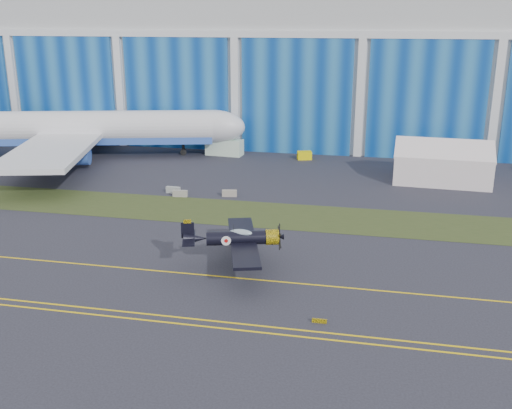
% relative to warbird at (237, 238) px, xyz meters
% --- Properties ---
extents(ground, '(260.00, 260.00, 0.00)m').
position_rel_warbird_xyz_m(ground, '(-12.92, 2.78, -3.17)').
color(ground, '#2B2C37').
rests_on(ground, ground).
extents(grass_median, '(260.00, 10.00, 0.02)m').
position_rel_warbird_xyz_m(grass_median, '(-12.92, 16.78, -3.15)').
color(grass_median, '#475128').
rests_on(grass_median, ground).
extents(hangar, '(220.00, 45.70, 30.00)m').
position_rel_warbird_xyz_m(hangar, '(-12.92, 74.56, 11.79)').
color(hangar, silver).
rests_on(hangar, ground).
extents(taxiway_centreline, '(200.00, 0.20, 0.02)m').
position_rel_warbird_xyz_m(taxiway_centreline, '(-12.92, -2.22, -3.16)').
color(taxiway_centreline, yellow).
rests_on(taxiway_centreline, ground).
extents(edge_line_near, '(80.00, 0.20, 0.02)m').
position_rel_warbird_xyz_m(edge_line_near, '(-12.92, -11.72, -3.16)').
color(edge_line_near, yellow).
rests_on(edge_line_near, ground).
extents(edge_line_far, '(80.00, 0.20, 0.02)m').
position_rel_warbird_xyz_m(edge_line_far, '(-12.92, -10.72, -3.16)').
color(edge_line_far, yellow).
rests_on(edge_line_far, ground).
extents(guard_board_right, '(1.20, 0.15, 0.35)m').
position_rel_warbird_xyz_m(guard_board_right, '(9.08, -9.22, -2.99)').
color(guard_board_right, yellow).
rests_on(guard_board_right, ground).
extents(warbird, '(14.31, 15.86, 3.95)m').
position_rel_warbird_xyz_m(warbird, '(0.00, 0.00, 0.00)').
color(warbird, black).
rests_on(warbird, ground).
extents(jetliner, '(76.39, 69.38, 22.53)m').
position_rel_warbird_xyz_m(jetliner, '(-38.35, 41.92, 8.10)').
color(jetliner, silver).
rests_on(jetliner, ground).
extents(tent, '(14.41, 10.89, 6.46)m').
position_rel_warbird_xyz_m(tent, '(22.18, 38.12, 0.06)').
color(tent, white).
rests_on(tent, ground).
extents(shipping_container, '(6.63, 3.14, 2.78)m').
position_rel_warbird_xyz_m(shipping_container, '(-13.96, 47.98, -1.77)').
color(shipping_container, silver).
rests_on(shipping_container, ground).
extents(tug, '(2.70, 2.10, 1.39)m').
position_rel_warbird_xyz_m(tug, '(0.34, 47.58, -2.47)').
color(tug, yellow).
rests_on(tug, ground).
extents(barrier_a, '(2.04, 0.77, 0.90)m').
position_rel_warbird_xyz_m(barrier_a, '(-14.84, 23.43, -2.72)').
color(barrier_a, '#939998').
rests_on(barrier_a, ground).
extents(barrier_b, '(2.05, 0.79, 0.90)m').
position_rel_warbird_xyz_m(barrier_b, '(-13.32, 21.94, -2.72)').
color(barrier_b, gray).
rests_on(barrier_b, ground).
extents(barrier_c, '(2.07, 0.91, 0.90)m').
position_rel_warbird_xyz_m(barrier_c, '(-6.77, 23.48, -2.72)').
color(barrier_c, gray).
rests_on(barrier_c, ground).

